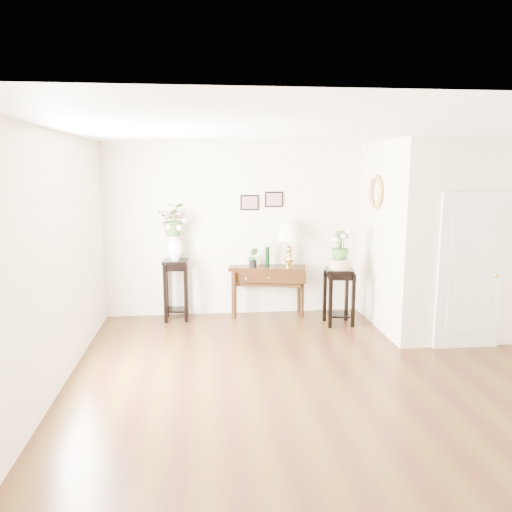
{
  "coord_description": "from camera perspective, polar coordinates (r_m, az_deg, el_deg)",
  "views": [
    {
      "loc": [
        -1.43,
        -5.35,
        2.39
      ],
      "look_at": [
        -0.7,
        1.3,
        1.22
      ],
      "focal_mm": 35.0,
      "sensor_mm": 36.0,
      "label": 1
    }
  ],
  "objects": [
    {
      "name": "wall_back",
      "position": [
        8.28,
        3.74,
        3.04
      ],
      "size": [
        6.0,
        0.02,
        2.8
      ],
      "primitive_type": "cube",
      "color": "silver",
      "rests_on": "ground"
    },
    {
      "name": "door",
      "position": [
        7.19,
        23.28,
        -1.63
      ],
      "size": [
        0.9,
        0.05,
        2.1
      ],
      "primitive_type": "cube",
      "color": "silver",
      "rests_on": "floor"
    },
    {
      "name": "floor",
      "position": [
        6.03,
        8.22,
        -13.54
      ],
      "size": [
        6.0,
        5.5,
        0.02
      ],
      "primitive_type": "cube",
      "color": "#473114",
      "rests_on": "ground"
    },
    {
      "name": "plant_stand_b",
      "position": [
        7.85,
        9.44,
        -4.59
      ],
      "size": [
        0.48,
        0.48,
        0.88
      ],
      "primitive_type": "cube",
      "rotation": [
        0.0,
        0.0,
        -0.19
      ],
      "color": "black",
      "rests_on": "floor"
    },
    {
      "name": "art_print_right",
      "position": [
        8.18,
        2.07,
        6.49
      ],
      "size": [
        0.3,
        0.02,
        0.25
      ],
      "primitive_type": "cube",
      "color": "black",
      "rests_on": "wall_back"
    },
    {
      "name": "wall_left",
      "position": [
        5.66,
        -22.26,
        -0.89
      ],
      "size": [
        0.02,
        5.5,
        2.8
      ],
      "primitive_type": "cube",
      "color": "silver",
      "rests_on": "ground"
    },
    {
      "name": "console_table",
      "position": [
        8.23,
        1.31,
        -3.99
      ],
      "size": [
        1.29,
        0.67,
        0.82
      ],
      "primitive_type": "cube",
      "rotation": [
        0.0,
        0.0,
        -0.22
      ],
      "color": "#341A0A",
      "rests_on": "floor"
    },
    {
      "name": "partition",
      "position": [
        8.01,
        19.97,
        2.23
      ],
      "size": [
        1.8,
        1.95,
        2.8
      ],
      "primitive_type": "cube",
      "color": "silver",
      "rests_on": "floor"
    },
    {
      "name": "art_print_left",
      "position": [
        8.13,
        -0.74,
        6.12
      ],
      "size": [
        0.3,
        0.02,
        0.25
      ],
      "primitive_type": "cube",
      "color": "black",
      "rests_on": "wall_back"
    },
    {
      "name": "green_vase",
      "position": [
        8.11,
        1.32,
        -0.0
      ],
      "size": [
        0.08,
        0.08,
        0.32
      ],
      "primitive_type": "cylinder",
      "rotation": [
        0.0,
        0.0,
        -0.27
      ],
      "color": "black",
      "rests_on": "console_table"
    },
    {
      "name": "table_lamp",
      "position": [
        8.13,
        3.82,
        1.29
      ],
      "size": [
        0.47,
        0.47,
        0.73
      ],
      "primitive_type": "cube",
      "rotation": [
        0.0,
        0.0,
        -0.13
      ],
      "color": "gold",
      "rests_on": "console_table"
    },
    {
      "name": "ceramic_bowl",
      "position": [
        7.73,
        9.55,
        -0.86
      ],
      "size": [
        0.38,
        0.38,
        0.15
      ],
      "primitive_type": "cylinder",
      "rotation": [
        0.0,
        0.0,
        0.13
      ],
      "color": "#CBB488",
      "rests_on": "plant_stand_b"
    },
    {
      "name": "porcelain_vase",
      "position": [
        7.93,
        -9.27,
        1.14
      ],
      "size": [
        0.27,
        0.27,
        0.44
      ],
      "primitive_type": null,
      "rotation": [
        0.0,
        0.0,
        0.08
      ],
      "color": "silver",
      "rests_on": "plant_stand_a"
    },
    {
      "name": "lily_arrangement",
      "position": [
        7.88,
        -9.36,
        4.27
      ],
      "size": [
        0.55,
        0.5,
        0.52
      ],
      "primitive_type": "imported",
      "rotation": [
        0.0,
        0.0,
        -0.22
      ],
      "color": "#316128",
      "rests_on": "porcelain_vase"
    },
    {
      "name": "plant_stand_a",
      "position": [
        8.07,
        -9.13,
        -3.85
      ],
      "size": [
        0.41,
        0.41,
        0.97
      ],
      "primitive_type": "cube",
      "rotation": [
        0.0,
        0.0,
        -0.08
      ],
      "color": "black",
      "rests_on": "floor"
    },
    {
      "name": "ceiling",
      "position": [
        5.55,
        8.95,
        14.05
      ],
      "size": [
        6.0,
        5.5,
        0.02
      ],
      "primitive_type": "cube",
      "color": "white",
      "rests_on": "ground"
    },
    {
      "name": "wall_front",
      "position": [
        3.12,
        21.62,
        -9.27
      ],
      "size": [
        6.0,
        0.02,
        2.8
      ],
      "primitive_type": "cube",
      "color": "silver",
      "rests_on": "ground"
    },
    {
      "name": "narcissus",
      "position": [
        7.69,
        9.61,
        1.17
      ],
      "size": [
        0.32,
        0.32,
        0.47
      ],
      "primitive_type": "imported",
      "rotation": [
        0.0,
        0.0,
        -0.27
      ],
      "color": "#316128",
      "rests_on": "ceramic_bowl"
    },
    {
      "name": "wall_ornament",
      "position": [
        7.7,
        13.5,
        7.13
      ],
      "size": [
        0.07,
        0.51,
        0.51
      ],
      "primitive_type": "torus",
      "rotation": [
        0.0,
        1.57,
        0.0
      ],
      "color": "gold",
      "rests_on": "partition"
    },
    {
      "name": "potted_plant",
      "position": [
        8.08,
        -0.35,
        -0.19
      ],
      "size": [
        0.19,
        0.17,
        0.3
      ],
      "primitive_type": "imported",
      "rotation": [
        0.0,
        0.0,
        -0.24
      ],
      "color": "#316128",
      "rests_on": "console_table"
    }
  ]
}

